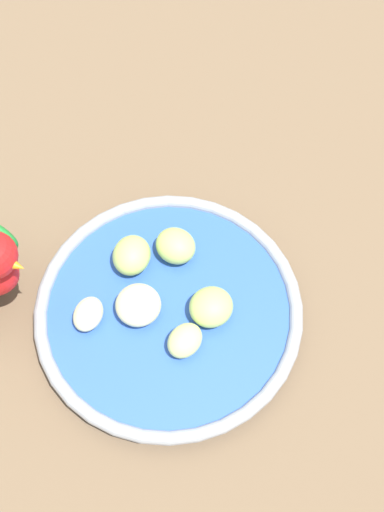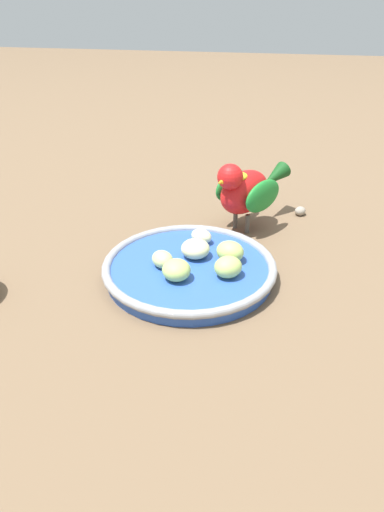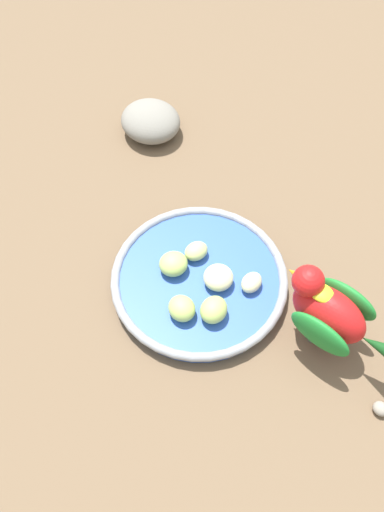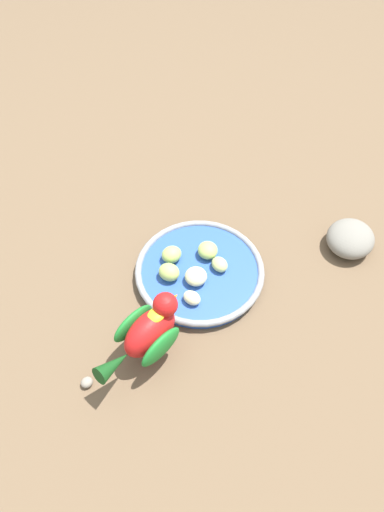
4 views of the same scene
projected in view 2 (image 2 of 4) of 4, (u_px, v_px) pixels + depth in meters
name	position (u px, v px, depth m)	size (l,w,h in m)	color
ground_plane	(181.00, 277.00, 0.71)	(4.00, 4.00, 0.00)	brown
feeding_bowl	(189.00, 269.00, 0.70)	(0.24, 0.24, 0.02)	#2D56B7
apple_piece_0	(201.00, 236.00, 0.75)	(0.03, 0.02, 0.02)	beige
apple_piece_1	(162.00, 259.00, 0.69)	(0.03, 0.03, 0.02)	#C6D17A
apple_piece_2	(179.00, 270.00, 0.66)	(0.04, 0.04, 0.03)	#B2CC66
apple_piece_3	(195.00, 249.00, 0.71)	(0.04, 0.04, 0.03)	beige
apple_piece_4	(230.00, 252.00, 0.70)	(0.04, 0.03, 0.03)	#B2CC66
apple_piece_5	(228.00, 267.00, 0.67)	(0.04, 0.03, 0.03)	#B2CC66
parrot	(246.00, 189.00, 0.81)	(0.15, 0.12, 0.12)	#59544C
pebble_0	(300.00, 211.00, 0.88)	(0.02, 0.02, 0.01)	gray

